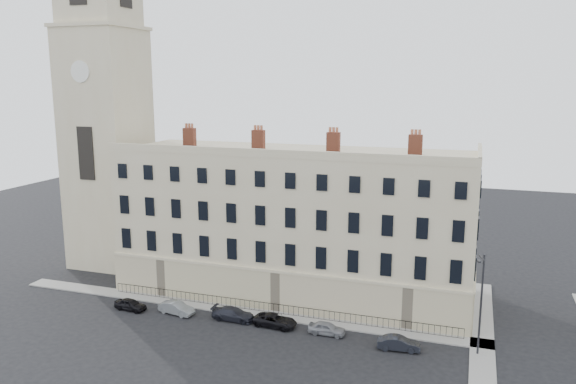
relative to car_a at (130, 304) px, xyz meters
name	(u,v)px	position (x,y,z in m)	size (l,w,h in m)	color
ground	(319,348)	(19.60, -1.86, -0.56)	(160.00, 160.00, 0.00)	black
terrace	(295,222)	(13.63, 10.11, 6.94)	(36.22, 12.22, 17.00)	beige
church_tower	(106,110)	(-10.40, 12.14, 18.10)	(8.00, 8.13, 44.00)	beige
pavement_terrace	(234,309)	(9.60, 3.14, -0.50)	(48.00, 2.00, 0.12)	gray
pavement_east_return	(482,329)	(32.60, 6.14, -0.50)	(2.00, 24.00, 0.12)	gray
railings	(274,308)	(13.60, 3.54, -0.01)	(35.00, 0.04, 0.96)	black
car_a	(130,304)	(0.00, 0.00, 0.00)	(1.32, 3.28, 1.12)	black
car_b	(176,308)	(4.74, 0.58, 0.04)	(1.26, 3.62, 1.19)	gray
car_c	(233,314)	(10.50, 1.01, 0.04)	(1.67, 4.10, 1.19)	#21232D
car_d	(275,321)	(14.69, 0.96, 0.00)	(1.85, 4.02, 1.12)	black
car_e	(327,328)	(19.57, 0.84, 0.01)	(1.33, 3.31, 1.13)	gray
car_f	(399,343)	(25.98, -0.08, 0.03)	(1.23, 3.54, 1.17)	black
streetlamp	(481,300)	(32.19, 1.01, 4.19)	(0.66, 1.81, 8.57)	#2D2D32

